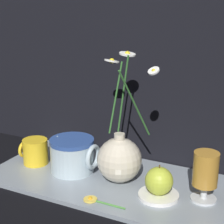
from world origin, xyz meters
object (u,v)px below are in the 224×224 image
at_px(vase_with_flowers, 119,159).
at_px(yellow_mug, 35,151).
at_px(ceramic_pitcher, 73,153).
at_px(orange_fruit, 159,181).
at_px(tea_glass, 206,171).

height_order(vase_with_flowers, yellow_mug, vase_with_flowers).
bearing_deg(vase_with_flowers, yellow_mug, -178.42).
distance_m(ceramic_pitcher, orange_fruit, 0.29).
height_order(vase_with_flowers, ceramic_pitcher, vase_with_flowers).
bearing_deg(yellow_mug, tea_glass, 1.37).
relative_size(yellow_mug, orange_fruit, 1.08).
xyz_separation_m(yellow_mug, orange_fruit, (0.43, -0.03, 0.01)).
xyz_separation_m(vase_with_flowers, tea_glass, (0.24, 0.00, 0.01)).
bearing_deg(vase_with_flowers, tea_glass, 1.12).
bearing_deg(ceramic_pitcher, vase_with_flowers, 0.74).
distance_m(vase_with_flowers, ceramic_pitcher, 0.15).
height_order(vase_with_flowers, orange_fruit, vase_with_flowers).
xyz_separation_m(ceramic_pitcher, orange_fruit, (0.29, -0.03, -0.01)).
bearing_deg(vase_with_flowers, ceramic_pitcher, -179.26).
bearing_deg(yellow_mug, vase_with_flowers, 1.58).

